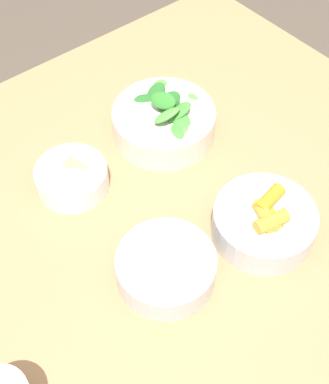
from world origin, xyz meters
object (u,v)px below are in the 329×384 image
at_px(bowl_carrots, 264,221).
at_px(bowl_beans_hotdog, 166,268).
at_px(bowl_cookies, 72,177).
at_px(bowl_greens, 164,121).

distance_m(bowl_carrots, bowl_beans_hotdog, 0.18).
xyz_separation_m(bowl_carrots, bowl_beans_hotdog, (0.18, -0.04, -0.01)).
xyz_separation_m(bowl_carrots, bowl_cookies, (0.19, -0.28, -0.01)).
height_order(bowl_carrots, bowl_beans_hotdog, bowl_carrots).
distance_m(bowl_beans_hotdog, bowl_cookies, 0.24).
height_order(bowl_greens, bowl_cookies, bowl_greens).
bearing_deg(bowl_greens, bowl_beans_hotdog, 50.99).
xyz_separation_m(bowl_greens, bowl_cookies, (0.21, -0.00, -0.01)).
bearing_deg(bowl_greens, bowl_carrots, 85.91).
bearing_deg(bowl_carrots, bowl_cookies, -56.39).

